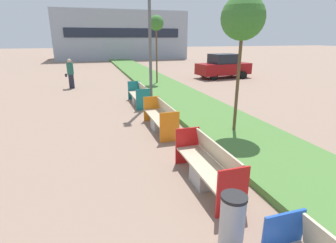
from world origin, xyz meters
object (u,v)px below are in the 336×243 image
Objects in this scene: bench_red_frame at (207,169)px; pedestrian_walking at (70,73)px; street_lamp_post at (149,7)px; bench_orange_frame at (161,119)px; litter_bin at (232,221)px; sapling_tree_near at (243,19)px; sapling_tree_far at (156,24)px; parked_car_distant at (223,66)px; bench_teal_frame at (139,96)px.

pedestrian_walking is at bearing 104.19° from bench_red_frame.
pedestrian_walking is at bearing 126.28° from street_lamp_post.
bench_orange_frame is 5.61m from street_lamp_post.
litter_bin is at bearing -94.29° from bench_orange_frame.
bench_red_frame is 4.65m from sapling_tree_near.
parked_car_distant is (5.85, 1.63, -2.94)m from sapling_tree_far.
bench_red_frame is 16.22m from parked_car_distant.
bench_teal_frame is 0.52× the size of parked_car_distant.
street_lamp_post is (1.02, 9.36, 3.92)m from litter_bin.
sapling_tree_near is 0.98× the size of parked_car_distant.
sapling_tree_far reaches higher than pedestrian_walking.
parked_car_distant reaches higher than bench_teal_frame.
sapling_tree_near reaches higher than pedestrian_walking.
street_lamp_post is 5.10m from sapling_tree_far.
sapling_tree_near reaches higher than bench_red_frame.
pedestrian_walking is at bearing 175.24° from sapling_tree_far.
parked_car_distant is at bearing 41.00° from street_lamp_post.
sapling_tree_near is at bearing -66.51° from bench_teal_frame.
sapling_tree_far is (-0.00, 9.90, 0.27)m from sapling_tree_near.
sapling_tree_far is at bearing 90.00° from sapling_tree_near.
bench_teal_frame reaches higher than litter_bin.
sapling_tree_far reaches higher than bench_red_frame.
parked_car_distant reaches higher than pedestrian_walking.
bench_orange_frame and bench_teal_frame have the same top height.
sapling_tree_far reaches higher than litter_bin.
pedestrian_walking is 11.36m from parked_car_distant.
sapling_tree_far reaches higher than parked_car_distant.
bench_red_frame is 0.28× the size of street_lamp_post.
pedestrian_walking reaches higher than litter_bin.
bench_teal_frame is at bearing -175.41° from street_lamp_post.
litter_bin is (-0.41, -5.46, 0.06)m from bench_orange_frame.
pedestrian_walking is (-2.86, 14.63, 0.50)m from litter_bin.
bench_teal_frame is at bearing -114.15° from sapling_tree_far.
bench_teal_frame is 6.35m from sapling_tree_near.
bench_orange_frame is at bearing -104.05° from sapling_tree_far.
pedestrian_walking is (-5.45, 10.35, -2.65)m from sapling_tree_near.
sapling_tree_near is (2.59, 4.28, 3.15)m from litter_bin.
parked_car_distant is at bearing 63.09° from sapling_tree_near.
bench_teal_frame is at bearing 90.01° from bench_orange_frame.
bench_teal_frame is 0.52× the size of sapling_tree_far.
sapling_tree_far is (1.57, 4.82, -0.50)m from street_lamp_post.
bench_orange_frame reaches higher than litter_bin.
sapling_tree_far is (2.18, 12.45, 3.48)m from bench_red_frame.
litter_bin is 14.81m from sapling_tree_far.
street_lamp_post reaches higher than pedestrian_walking.
street_lamp_post reaches higher than bench_orange_frame.
sapling_tree_far is 6.20m from pedestrian_walking.
sapling_tree_far is 6.75m from parked_car_distant.
bench_red_frame is at bearing -90.00° from bench_teal_frame.
bench_teal_frame is at bearing -58.50° from pedestrian_walking.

